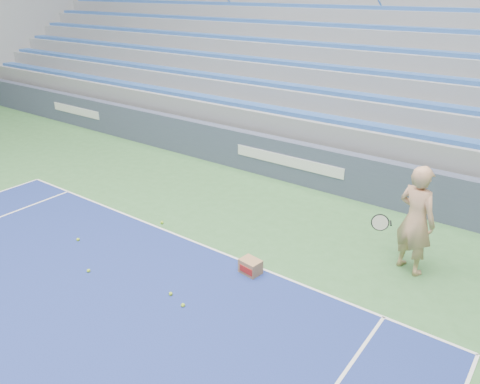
% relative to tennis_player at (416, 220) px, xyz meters
% --- Properties ---
extents(sponsor_barrier, '(30.00, 0.32, 1.10)m').
position_rel_tennis_player_xyz_m(sponsor_barrier, '(-3.95, 2.40, -0.47)').
color(sponsor_barrier, '#3E465F').
rests_on(sponsor_barrier, ground).
extents(bleachers, '(31.00, 9.15, 7.30)m').
position_rel_tennis_player_xyz_m(bleachers, '(-3.96, 8.11, 1.34)').
color(bleachers, gray).
rests_on(bleachers, ground).
extents(tennis_player, '(1.04, 0.98, 2.03)m').
position_rel_tennis_player_xyz_m(tennis_player, '(0.00, 0.00, 0.00)').
color(tennis_player, tan).
rests_on(tennis_player, ground).
extents(ball_box, '(0.40, 0.33, 0.28)m').
position_rel_tennis_player_xyz_m(ball_box, '(-2.25, -1.83, -0.88)').
color(ball_box, '#99704A').
rests_on(ball_box, ground).
extents(tennis_ball_0, '(0.07, 0.07, 0.07)m').
position_rel_tennis_player_xyz_m(tennis_ball_0, '(-4.63, -3.57, -0.98)').
color(tennis_ball_0, '#9FD12A').
rests_on(tennis_ball_0, ground).
extents(tennis_ball_1, '(0.07, 0.07, 0.07)m').
position_rel_tennis_player_xyz_m(tennis_ball_1, '(-2.94, -3.18, -0.98)').
color(tennis_ball_1, '#9FD12A').
rests_on(tennis_ball_1, ground).
extents(tennis_ball_2, '(0.07, 0.07, 0.07)m').
position_rel_tennis_player_xyz_m(tennis_ball_2, '(-5.76, -2.98, -0.98)').
color(tennis_ball_2, '#9FD12A').
rests_on(tennis_ball_2, ground).
extents(tennis_ball_3, '(0.07, 0.07, 0.07)m').
position_rel_tennis_player_xyz_m(tennis_ball_3, '(-4.92, -1.42, -0.98)').
color(tennis_ball_3, '#9FD12A').
rests_on(tennis_ball_3, ground).
extents(tennis_ball_4, '(0.07, 0.07, 0.07)m').
position_rel_tennis_player_xyz_m(tennis_ball_4, '(-2.57, -3.28, -0.98)').
color(tennis_ball_4, '#9FD12A').
rests_on(tennis_ball_4, ground).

